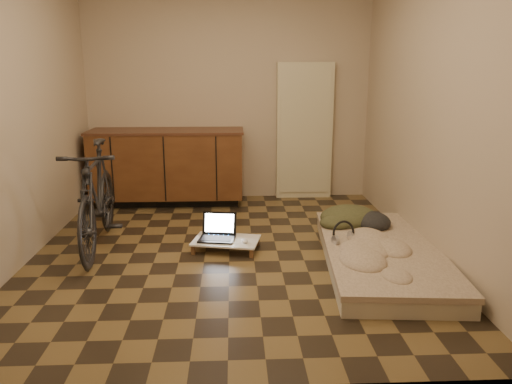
{
  "coord_description": "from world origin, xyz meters",
  "views": [
    {
      "loc": [
        0.04,
        -4.31,
        1.65
      ],
      "look_at": [
        0.25,
        0.04,
        0.55
      ],
      "focal_mm": 35.0,
      "sensor_mm": 36.0,
      "label": 1
    }
  ],
  "objects_px": {
    "futon": "(381,255)",
    "lap_desk": "(226,241)",
    "bicycle": "(96,192)",
    "laptop": "(218,233)"
  },
  "relations": [
    {
      "from": "futon",
      "to": "lap_desk",
      "type": "distance_m",
      "value": 1.39
    },
    {
      "from": "bicycle",
      "to": "futon",
      "type": "height_order",
      "value": "bicycle"
    },
    {
      "from": "bicycle",
      "to": "laptop",
      "type": "relative_size",
      "value": 4.63
    },
    {
      "from": "futon",
      "to": "lap_desk",
      "type": "xyz_separation_m",
      "value": [
        -1.33,
        0.41,
        0.0
      ]
    },
    {
      "from": "lap_desk",
      "to": "futon",
      "type": "bearing_deg",
      "value": -5.0
    },
    {
      "from": "bicycle",
      "to": "futon",
      "type": "bearing_deg",
      "value": -16.15
    },
    {
      "from": "lap_desk",
      "to": "laptop",
      "type": "bearing_deg",
      "value": 161.69
    },
    {
      "from": "futon",
      "to": "bicycle",
      "type": "bearing_deg",
      "value": 173.22
    },
    {
      "from": "bicycle",
      "to": "futon",
      "type": "distance_m",
      "value": 2.59
    },
    {
      "from": "bicycle",
      "to": "futon",
      "type": "relative_size",
      "value": 0.82
    }
  ]
}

